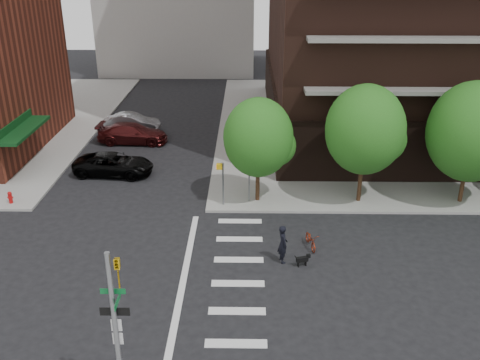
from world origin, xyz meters
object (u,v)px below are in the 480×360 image
at_px(traffic_signal, 119,350).
at_px(parked_car_maroon, 133,133).
at_px(scooter, 311,240).
at_px(parked_car_black, 114,164).
at_px(dog_walker, 283,244).
at_px(fire_hydrant, 10,197).
at_px(parked_car_silver, 132,123).

relative_size(traffic_signal, parked_car_maroon, 1.12).
bearing_deg(scooter, parked_car_black, 132.52).
bearing_deg(parked_car_maroon, dog_walker, -145.36).
xyz_separation_m(parked_car_maroon, dog_walker, (10.61, -16.93, 0.19)).
relative_size(fire_hydrant, parked_car_maroon, 0.14).
relative_size(parked_car_maroon, scooter, 3.35).
height_order(parked_car_black, parked_car_silver, parked_car_silver).
bearing_deg(fire_hydrant, dog_walker, -20.66).
relative_size(parked_car_black, dog_walker, 2.70).
relative_size(fire_hydrant, dog_walker, 0.38).
relative_size(scooter, dog_walker, 0.83).
xyz_separation_m(traffic_signal, parked_car_silver, (-5.67, 29.19, -1.95)).
relative_size(fire_hydrant, parked_car_black, 0.14).
bearing_deg(parked_car_black, fire_hydrant, 138.98).
height_order(traffic_signal, dog_walker, traffic_signal).
bearing_deg(parked_car_black, parked_car_maroon, 5.43).
xyz_separation_m(scooter, dog_walker, (-1.51, -1.36, 0.55)).
bearing_deg(parked_car_maroon, fire_hydrant, 158.22).
height_order(fire_hydrant, parked_car_silver, parked_car_silver).
bearing_deg(parked_car_silver, fire_hydrant, 166.15).
bearing_deg(fire_hydrant, parked_car_maroon, 65.65).
height_order(fire_hydrant, parked_car_maroon, parked_car_maroon).
distance_m(scooter, dog_walker, 2.11).
bearing_deg(fire_hydrant, parked_car_silver, 72.59).
relative_size(traffic_signal, dog_walker, 3.11).
bearing_deg(dog_walker, scooter, -61.71).
xyz_separation_m(traffic_signal, parked_car_maroon, (-5.03, 26.34, -1.92)).
bearing_deg(parked_car_maroon, parked_car_silver, 15.31).
height_order(traffic_signal, fire_hydrant, traffic_signal).
relative_size(traffic_signal, parked_car_black, 1.15).
xyz_separation_m(parked_car_black, scooter, (12.12, -9.27, -0.30)).
xyz_separation_m(parked_car_silver, dog_walker, (11.25, -19.78, 0.21)).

